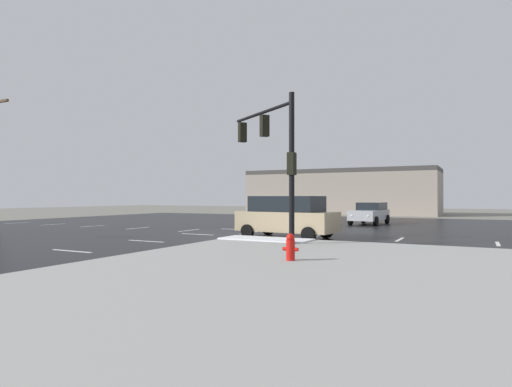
# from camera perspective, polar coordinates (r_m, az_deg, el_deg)

# --- Properties ---
(ground_plane) EXTENTS (120.00, 120.00, 0.00)m
(ground_plane) POSITION_cam_1_polar(r_m,az_deg,el_deg) (24.99, -5.03, -5.06)
(ground_plane) COLOR slate
(road_asphalt) EXTENTS (44.00, 44.00, 0.02)m
(road_asphalt) POSITION_cam_1_polar(r_m,az_deg,el_deg) (24.99, -5.03, -5.04)
(road_asphalt) COLOR black
(road_asphalt) RESTS_ON ground_plane
(sidewalk_corner) EXTENTS (18.00, 18.00, 0.14)m
(sidewalk_corner) POSITION_cam_1_polar(r_m,az_deg,el_deg) (9.35, 19.06, -12.41)
(sidewalk_corner) COLOR #9E9E99
(sidewalk_corner) RESTS_ON ground_plane
(snow_strip_curbside) EXTENTS (4.00, 1.60, 0.06)m
(snow_strip_curbside) POSITION_cam_1_polar(r_m,az_deg,el_deg) (19.06, 1.29, -5.99)
(snow_strip_curbside) COLOR white
(snow_strip_curbside) RESTS_ON sidewalk_corner
(lane_markings) EXTENTS (36.15, 36.15, 0.01)m
(lane_markings) POSITION_cam_1_polar(r_m,az_deg,el_deg) (23.19, -4.33, -5.36)
(lane_markings) COLOR silver
(lane_markings) RESTS_ON road_asphalt
(traffic_signal_mast) EXTENTS (4.25, 3.05, 6.06)m
(traffic_signal_mast) POSITION_cam_1_polar(r_m,az_deg,el_deg) (18.68, 2.44, 6.21)
(traffic_signal_mast) COLOR black
(traffic_signal_mast) RESTS_ON sidewalk_corner
(fire_hydrant) EXTENTS (0.48, 0.26, 0.79)m
(fire_hydrant) POSITION_cam_1_polar(r_m,az_deg,el_deg) (12.92, 4.55, -7.00)
(fire_hydrant) COLOR red
(fire_hydrant) RESTS_ON sidewalk_corner
(strip_building_background) EXTENTS (21.85, 8.00, 5.20)m
(strip_building_background) POSITION_cam_1_polar(r_m,az_deg,el_deg) (52.86, 11.19, 0.20)
(strip_building_background) COLOR gray
(strip_building_background) RESTS_ON ground_plane
(sedan_silver) EXTENTS (2.25, 4.62, 1.58)m
(sedan_silver) POSITION_cam_1_polar(r_m,az_deg,el_deg) (32.76, 14.74, -2.46)
(sedan_silver) COLOR #B7BABF
(sedan_silver) RESTS_ON road_asphalt
(suv_tan) EXTENTS (4.97, 2.53, 2.03)m
(suv_tan) POSITION_cam_1_polar(r_m,az_deg,el_deg) (21.03, 4.05, -2.96)
(suv_tan) COLOR tan
(suv_tan) RESTS_ON road_asphalt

